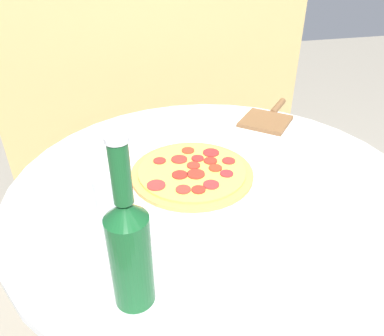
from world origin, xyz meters
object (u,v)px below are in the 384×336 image
Objects in this scene: beer_bottle at (130,248)px; pizza_paddle at (268,118)px; drinking_glass at (110,201)px; pizza at (192,172)px.

beer_bottle is 0.79m from pizza_paddle.
pizza_paddle is 0.66m from drinking_glass.
beer_bottle reaches higher than drinking_glass.
beer_bottle is 2.58× the size of drinking_glass.
pizza is 0.41m from pizza_paddle.
pizza is at bearing 34.42° from drinking_glass.
pizza is at bearing 62.02° from beer_bottle.
pizza_paddle is at bearing 50.23° from beer_bottle.
beer_bottle is at bearing -117.98° from pizza.
pizza is 2.61× the size of drinking_glass.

